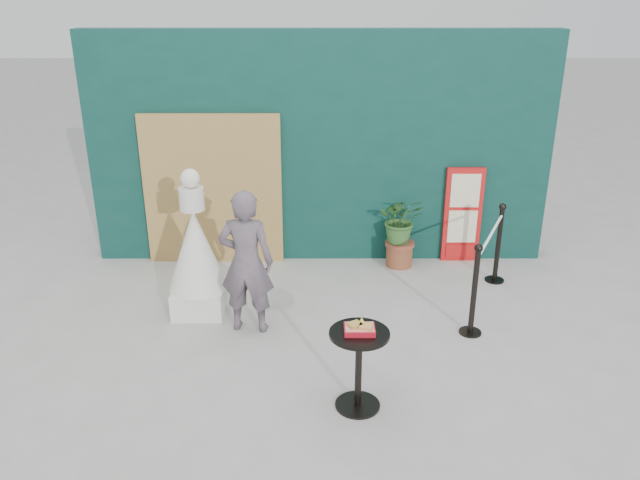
% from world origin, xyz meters
% --- Properties ---
extents(ground, '(60.00, 60.00, 0.00)m').
position_xyz_m(ground, '(0.00, 0.00, 0.00)').
color(ground, '#ADAAA5').
rests_on(ground, ground).
extents(back_wall, '(6.00, 0.30, 3.00)m').
position_xyz_m(back_wall, '(0.00, 3.15, 1.50)').
color(back_wall, '#0B332C').
rests_on(back_wall, ground).
extents(bamboo_fence, '(1.80, 0.08, 2.00)m').
position_xyz_m(bamboo_fence, '(-1.40, 2.94, 1.00)').
color(bamboo_fence, tan).
rests_on(bamboo_fence, ground).
extents(woman, '(0.61, 0.44, 1.58)m').
position_xyz_m(woman, '(-0.77, 1.10, 0.79)').
color(woman, '#63555F').
rests_on(woman, ground).
extents(menu_board, '(0.50, 0.07, 1.30)m').
position_xyz_m(menu_board, '(1.90, 2.95, 0.65)').
color(menu_board, red).
rests_on(menu_board, ground).
extents(statue, '(0.66, 0.66, 1.69)m').
position_xyz_m(statue, '(-1.37, 1.49, 0.69)').
color(statue, white).
rests_on(statue, ground).
extents(cafe_table, '(0.52, 0.52, 0.75)m').
position_xyz_m(cafe_table, '(0.33, -0.27, 0.50)').
color(cafe_table, black).
rests_on(cafe_table, ground).
extents(food_basket, '(0.26, 0.19, 0.11)m').
position_xyz_m(food_basket, '(0.33, -0.27, 0.79)').
color(food_basket, red).
rests_on(food_basket, cafe_table).
extents(planter, '(0.57, 0.50, 0.97)m').
position_xyz_m(planter, '(1.06, 2.78, 0.56)').
color(planter, brown).
rests_on(planter, ground).
extents(stanchion_barrier, '(0.84, 1.54, 1.03)m').
position_xyz_m(stanchion_barrier, '(1.92, 1.65, 0.49)').
color(stanchion_barrier, black).
rests_on(stanchion_barrier, ground).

